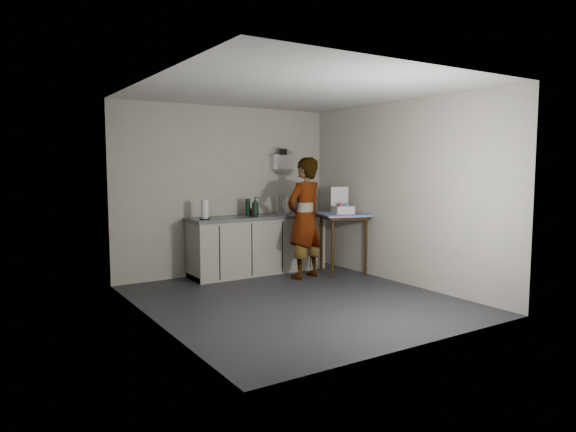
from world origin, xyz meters
TOP-DOWN VIEW (x-y plane):
  - ground at (0.00, 0.00)m, footprint 4.00×4.00m
  - wall_back at (0.00, 1.99)m, footprint 3.60×0.02m
  - wall_right at (1.79, 0.00)m, footprint 0.02×4.00m
  - wall_left at (-1.79, 0.00)m, footprint 0.02×4.00m
  - ceiling at (0.00, 0.00)m, footprint 3.60×4.00m
  - kitchen_counter at (0.40, 1.70)m, footprint 2.24×0.62m
  - wall_shelf at (1.00, 1.92)m, footprint 0.42×0.18m
  - side_table at (1.50, 0.95)m, footprint 0.93×0.93m
  - standing_man at (0.81, 1.00)m, footprint 0.75×0.58m
  - soap_bottle at (0.30, 1.60)m, footprint 0.16×0.16m
  - soda_can at (0.31, 1.74)m, footprint 0.06×0.06m
  - dark_bottle at (0.23, 1.72)m, footprint 0.08×0.08m
  - paper_towel at (-0.54, 1.61)m, footprint 0.16×0.16m
  - dish_rack at (1.00, 1.65)m, footprint 0.44×0.33m
  - bakery_box at (1.48, 0.94)m, footprint 0.37×0.37m

SIDE VIEW (x-z plane):
  - ground at x=0.00m, z-range 0.00..0.00m
  - kitchen_counter at x=0.40m, z-range -0.03..0.88m
  - side_table at x=1.50m, z-range 0.35..1.30m
  - standing_man at x=0.81m, z-range 0.00..1.81m
  - soda_can at x=0.31m, z-range 0.91..1.02m
  - dish_rack at x=1.00m, z-range 0.83..1.13m
  - bakery_box at x=1.48m, z-range 0.84..1.24m
  - paper_towel at x=-0.54m, z-range 0.90..1.18m
  - dark_bottle at x=0.23m, z-range 0.91..1.18m
  - soap_bottle at x=0.30m, z-range 0.91..1.21m
  - wall_back at x=0.00m, z-range 0.00..2.60m
  - wall_right at x=1.79m, z-range 0.00..2.60m
  - wall_left at x=-1.79m, z-range 0.00..2.60m
  - wall_shelf at x=1.00m, z-range 1.56..1.93m
  - ceiling at x=0.00m, z-range 2.59..2.60m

